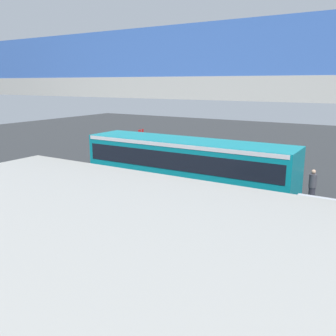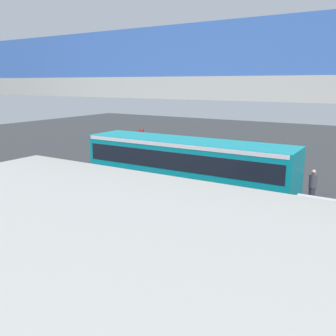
% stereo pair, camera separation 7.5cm
% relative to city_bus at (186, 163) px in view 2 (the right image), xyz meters
% --- Properties ---
extents(ground, '(80.00, 80.00, 0.00)m').
position_rel_city_bus_xyz_m(ground, '(0.92, -1.01, -1.88)').
color(ground, '#2D3033').
extents(city_bus, '(11.54, 2.85, 3.15)m').
position_rel_city_bus_xyz_m(city_bus, '(0.00, 0.00, 0.00)').
color(city_bus, '#0C8493').
rests_on(city_bus, ground).
extents(pedestrian, '(0.38, 0.38, 1.79)m').
position_rel_city_bus_xyz_m(pedestrian, '(-6.01, -2.49, -1.00)').
color(pedestrian, '#2D2D38').
rests_on(pedestrian, ground).
extents(traffic_sign, '(0.08, 0.60, 2.80)m').
position_rel_city_bus_xyz_m(traffic_sign, '(6.29, -4.60, 0.01)').
color(traffic_sign, slate).
rests_on(traffic_sign, ground).
extents(lane_dash_leftmost, '(2.00, 0.20, 0.01)m').
position_rel_city_bus_xyz_m(lane_dash_leftmost, '(-3.08, -3.10, -1.88)').
color(lane_dash_leftmost, silver).
rests_on(lane_dash_leftmost, ground).
extents(lane_dash_left, '(2.00, 0.20, 0.01)m').
position_rel_city_bus_xyz_m(lane_dash_left, '(0.92, -3.10, -1.88)').
color(lane_dash_left, silver).
rests_on(lane_dash_left, ground).
extents(lane_dash_centre, '(2.00, 0.20, 0.01)m').
position_rel_city_bus_xyz_m(lane_dash_centre, '(4.92, -3.10, -1.88)').
color(lane_dash_centre, silver).
rests_on(lane_dash_centre, ground).
extents(pedestrian_overpass, '(25.54, 2.60, 7.32)m').
position_rel_city_bus_xyz_m(pedestrian_overpass, '(0.92, 8.18, 3.55)').
color(pedestrian_overpass, '#9E9E99').
rests_on(pedestrian_overpass, ground).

